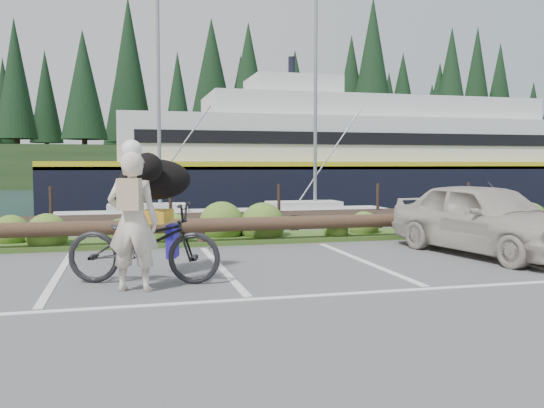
% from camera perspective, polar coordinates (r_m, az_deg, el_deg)
% --- Properties ---
extents(ground, '(72.00, 72.00, 0.00)m').
position_cam_1_polar(ground, '(7.93, -2.77, -8.81)').
color(ground, '#4D4E50').
extents(harbor_backdrop, '(170.00, 160.00, 30.00)m').
position_cam_1_polar(harbor_backdrop, '(86.08, -13.04, 2.73)').
color(harbor_backdrop, '#1B2F41').
rests_on(harbor_backdrop, ground).
extents(vegetation_strip, '(34.00, 1.60, 0.10)m').
position_cam_1_polar(vegetation_strip, '(13.08, -7.43, -3.53)').
color(vegetation_strip, '#3D5B21').
rests_on(vegetation_strip, ground).
extents(log_rail, '(32.00, 0.30, 0.60)m').
position_cam_1_polar(log_rail, '(12.40, -7.04, -4.18)').
color(log_rail, '#443021').
rests_on(log_rail, ground).
extents(bicycle, '(2.39, 1.42, 1.19)m').
position_cam_1_polar(bicycle, '(8.67, -12.58, -3.81)').
color(bicycle, black).
rests_on(bicycle, ground).
extents(cyclist, '(0.81, 0.65, 1.93)m').
position_cam_1_polar(cyclist, '(8.12, -13.61, -1.72)').
color(cyclist, beige).
rests_on(cyclist, ground).
extents(dog, '(0.85, 1.23, 0.65)m').
position_cam_1_polar(dog, '(9.29, -11.48, 2.40)').
color(dog, black).
rests_on(dog, bicycle).
extents(parked_car, '(2.41, 4.38, 1.41)m').
position_cam_1_polar(parked_car, '(11.84, 20.36, -1.34)').
color(parked_car, '#B2A99C').
rests_on(parked_car, ground).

